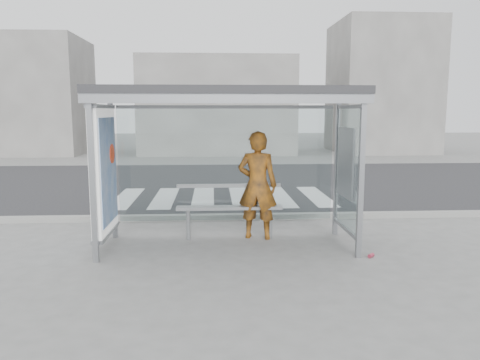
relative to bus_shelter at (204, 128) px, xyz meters
name	(u,v)px	position (x,y,z in m)	size (l,w,h in m)	color
ground	(228,247)	(0.37, -0.06, -1.98)	(80.00, 80.00, 0.00)	slate
road	(221,183)	(0.37, 6.94, -1.98)	(30.00, 10.00, 0.01)	#232325
curb	(225,217)	(0.37, 1.89, -1.92)	(30.00, 0.18, 0.12)	gray
crosswalk	(222,197)	(0.37, 4.44, -1.98)	(5.55, 3.00, 0.00)	silver
bus_shelter	(204,128)	(0.00, 0.00, 0.00)	(4.25, 1.65, 2.62)	gray
building_left	(27,96)	(-9.63, 17.94, 1.02)	(6.00, 5.00, 6.00)	slate
building_center	(217,106)	(0.37, 17.94, 0.52)	(8.00, 5.00, 5.00)	slate
building_right	(381,88)	(9.37, 17.94, 1.52)	(5.00, 5.00, 7.00)	slate
person	(257,185)	(0.91, 0.45, -1.03)	(0.70, 0.46, 1.91)	#C84312
bench	(229,207)	(0.42, 0.44, -1.42)	(1.86, 0.32, 0.96)	gray
soda_can	(371,256)	(2.57, -0.78, -1.95)	(0.06, 0.06, 0.11)	#D63F5A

